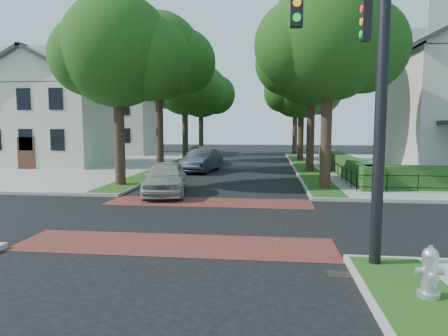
{
  "coord_description": "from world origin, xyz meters",
  "views": [
    {
      "loc": [
        2.64,
        -13.96,
        3.33
      ],
      "look_at": [
        0.74,
        2.55,
        1.6
      ],
      "focal_mm": 32.0,
      "sensor_mm": 36.0,
      "label": 1
    }
  ],
  "objects": [
    {
      "name": "tree_left_near",
      "position": [
        -5.4,
        7.23,
        7.27
      ],
      "size": [
        7.5,
        6.45,
        10.2
      ],
      "color": "black",
      "rests_on": "sidewalk_nw"
    },
    {
      "name": "parked_car_middle",
      "position": [
        -2.3,
        15.01,
        0.83
      ],
      "size": [
        2.56,
        5.26,
        1.66
      ],
      "primitive_type": "imported",
      "rotation": [
        0.0,
        0.0,
        -0.17
      ],
      "color": "#1D242C",
      "rests_on": "ground"
    },
    {
      "name": "tree_left_mid",
      "position": [
        -5.39,
        15.24,
        8.34
      ],
      "size": [
        8.0,
        6.88,
        11.48
      ],
      "color": "black",
      "rests_on": "sidewalk_nw"
    },
    {
      "name": "tree_left_back",
      "position": [
        -5.4,
        33.24,
        7.41
      ],
      "size": [
        7.75,
        6.66,
        10.44
      ],
      "color": "black",
      "rests_on": "sidewalk_nw"
    },
    {
      "name": "traffic_signal",
      "position": [
        4.89,
        -4.41,
        4.71
      ],
      "size": [
        2.17,
        2.0,
        8.0
      ],
      "color": "black",
      "rests_on": "sidewalk_se"
    },
    {
      "name": "tree_left_far",
      "position": [
        -5.4,
        24.22,
        7.12
      ],
      "size": [
        7.0,
        6.02,
        9.86
      ],
      "color": "black",
      "rests_on": "sidewalk_nw"
    },
    {
      "name": "fire_hydrant",
      "position": [
        5.62,
        -6.41,
        0.62
      ],
      "size": [
        0.51,
        0.51,
        0.99
      ],
      "rotation": [
        0.0,
        0.0,
        0.13
      ],
      "color": "#BDBDC0",
      "rests_on": "sidewalk_se"
    },
    {
      "name": "tree_right_far",
      "position": [
        5.6,
        24.22,
        6.91
      ],
      "size": [
        7.25,
        6.23,
        9.74
      ],
      "color": "black",
      "rests_on": "sidewalk_ne"
    },
    {
      "name": "tree_right_mid",
      "position": [
        5.61,
        15.25,
        7.99
      ],
      "size": [
        8.25,
        7.09,
        11.22
      ],
      "color": "black",
      "rests_on": "sidewalk_ne"
    },
    {
      "name": "parked_car_rear",
      "position": [
        -3.37,
        19.83,
        0.82
      ],
      "size": [
        2.37,
        5.69,
        1.64
      ],
      "primitive_type": "imported",
      "rotation": [
        0.0,
        0.0,
        0.01
      ],
      "color": "gray",
      "rests_on": "ground"
    },
    {
      "name": "hedge_main_road",
      "position": [
        7.7,
        15.0,
        0.75
      ],
      "size": [
        1.0,
        18.0,
        1.2
      ],
      "primitive_type": "cube",
      "color": "#1A4217",
      "rests_on": "sidewalk_ne"
    },
    {
      "name": "grass_strip_ne",
      "position": [
        5.4,
        19.1,
        0.16
      ],
      "size": [
        1.6,
        29.8,
        0.02
      ],
      "primitive_type": "cube",
      "color": "#244714",
      "rests_on": "sidewalk_ne"
    },
    {
      "name": "sidewalk_nw",
      "position": [
        -19.5,
        19.0,
        0.07
      ],
      "size": [
        30.0,
        30.0,
        0.15
      ],
      "primitive_type": "cube",
      "color": "gray",
      "rests_on": "ground"
    },
    {
      "name": "fence_main_road",
      "position": [
        6.9,
        15.0,
        0.6
      ],
      "size": [
        0.06,
        18.0,
        0.9
      ],
      "primitive_type": null,
      "color": "black",
      "rests_on": "sidewalk_ne"
    },
    {
      "name": "tree_right_near",
      "position": [
        5.6,
        7.24,
        7.63
      ],
      "size": [
        7.75,
        6.67,
        10.66
      ],
      "color": "black",
      "rests_on": "sidewalk_ne"
    },
    {
      "name": "parked_car_front",
      "position": [
        -2.44,
        5.0,
        0.83
      ],
      "size": [
        2.75,
        5.11,
        1.65
      ],
      "primitive_type": "imported",
      "rotation": [
        0.0,
        0.0,
        0.17
      ],
      "color": "#AFA99D",
      "rests_on": "ground"
    },
    {
      "name": "tree_right_back",
      "position": [
        5.6,
        33.23,
        7.27
      ],
      "size": [
        7.5,
        6.45,
        10.2
      ],
      "color": "black",
      "rests_on": "sidewalk_ne"
    },
    {
      "name": "house_left_far",
      "position": [
        -15.49,
        31.99,
        5.04
      ],
      "size": [
        10.0,
        9.0,
        10.14
      ],
      "color": "beige",
      "rests_on": "sidewalk_nw"
    },
    {
      "name": "crosswalk_near",
      "position": [
        0.0,
        -3.2,
        0.01
      ],
      "size": [
        9.0,
        2.2,
        0.01
      ],
      "primitive_type": "cube",
      "color": "maroon",
      "rests_on": "ground"
    },
    {
      "name": "grass_strip_nw",
      "position": [
        -5.4,
        19.1,
        0.16
      ],
      "size": [
        1.6,
        29.8,
        0.02
      ],
      "primitive_type": "cube",
      "color": "#244714",
      "rests_on": "sidewalk_nw"
    },
    {
      "name": "ground",
      "position": [
        0.0,
        0.0,
        0.0
      ],
      "size": [
        120.0,
        120.0,
        0.0
      ],
      "primitive_type": "plane",
      "color": "black",
      "rests_on": "ground"
    },
    {
      "name": "crosswalk_far",
      "position": [
        0.0,
        3.2,
        0.01
      ],
      "size": [
        9.0,
        2.2,
        0.01
      ],
      "primitive_type": "cube",
      "color": "maroon",
      "rests_on": "ground"
    },
    {
      "name": "storm_drain",
      "position": [
        4.3,
        -5.0,
        0.01
      ],
      "size": [
        0.65,
        0.45,
        0.01
      ],
      "primitive_type": "cube",
      "color": "black",
      "rests_on": "ground"
    },
    {
      "name": "house_left_near",
      "position": [
        -15.49,
        17.99,
        5.04
      ],
      "size": [
        10.0,
        9.0,
        10.14
      ],
      "color": "beige",
      "rests_on": "sidewalk_nw"
    }
  ]
}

